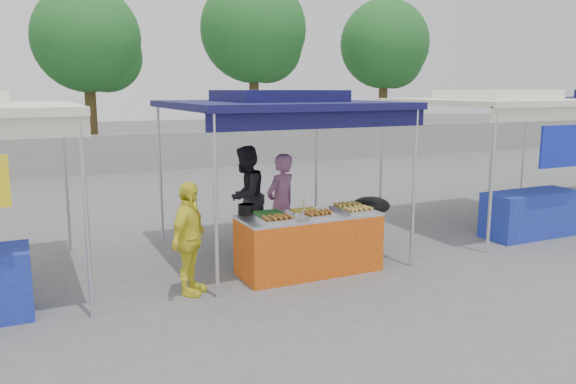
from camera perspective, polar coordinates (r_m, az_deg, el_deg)
name	(u,v)px	position (r m, az deg, el deg)	size (l,w,h in m)	color
ground_plane	(306,270)	(8.22, 1.81, -7.90)	(80.00, 80.00, 0.00)	slate
back_wall	(148,152)	(18.40, -14.05, 3.93)	(40.00, 0.25, 1.20)	gray
main_canopy	(278,103)	(8.68, -1.06, 9.00)	(3.20, 3.20, 2.57)	silver
neighbor_stall_right	(511,144)	(11.08, 21.68, 4.59)	(3.20, 3.20, 2.57)	silver
tree_1	(91,44)	(19.80, -19.34, 14.02)	(3.49, 3.42, 5.88)	#47371B
tree_2	(257,35)	(21.52, -3.21, 15.68)	(3.87, 3.87, 6.66)	#47371B
tree_3	(387,48)	(24.03, 10.00, 14.20)	(3.63, 3.59, 6.18)	#47371B
vendor_table	(309,243)	(8.01, 2.15, -5.22)	(2.00, 0.80, 0.85)	#D45413
food_tray_fl	(277,219)	(7.43, -1.11, -2.81)	(0.42, 0.30, 0.07)	silver
food_tray_fm	(319,215)	(7.72, 3.12, -2.32)	(0.42, 0.30, 0.07)	silver
food_tray_fr	(358,211)	(8.03, 7.09, -1.89)	(0.42, 0.30, 0.07)	silver
food_tray_bl	(268,214)	(7.73, -2.02, -2.30)	(0.42, 0.30, 0.07)	silver
food_tray_bm	(304,211)	(7.95, 1.61, -1.93)	(0.42, 0.30, 0.07)	silver
food_tray_br	(347,206)	(8.29, 5.96, -1.47)	(0.42, 0.30, 0.07)	silver
cooking_pot	(247,209)	(7.89, -4.21, -1.77)	(0.25, 0.25, 0.14)	black
skewer_cup	(304,214)	(7.73, 1.66, -2.22)	(0.07, 0.07, 0.09)	silver
wok_burner	(370,222)	(8.69, 8.38, -3.05)	(0.58, 0.58, 0.98)	black
crate_left	(268,255)	(8.45, -2.09, -6.42)	(0.46, 0.32, 0.28)	#1527B2
crate_right	(310,249)	(8.70, 2.20, -5.79)	(0.53, 0.37, 0.32)	#1527B2
crate_stacked	(310,229)	(8.61, 2.22, -3.77)	(0.52, 0.37, 0.31)	#1527B2
vendor_woman	(281,205)	(8.73, -0.70, -1.34)	(0.59, 0.39, 1.61)	#966083
helper_man	(246,196)	(9.36, -4.31, -0.39)	(0.81, 0.63, 1.67)	black
customer_person	(189,239)	(7.19, -10.02, -4.71)	(0.85, 0.36, 1.46)	yellow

